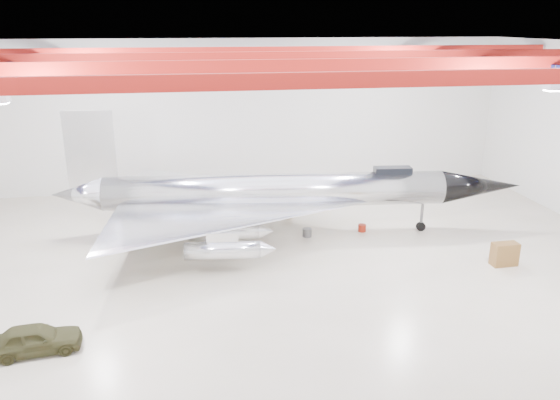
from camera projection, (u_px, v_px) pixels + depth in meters
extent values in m
plane|color=#BAAF94|center=(273.00, 269.00, 28.05)|extent=(40.00, 40.00, 0.00)
plane|color=silver|center=(240.00, 115.00, 40.38)|extent=(40.00, 0.00, 40.00)
plane|color=#0A0F38|center=(272.00, 47.00, 24.63)|extent=(40.00, 40.00, 0.00)
cube|color=#9C1811|center=(320.00, 80.00, 16.39)|extent=(39.50, 0.25, 0.50)
cube|color=#9C1811|center=(284.00, 66.00, 22.01)|extent=(39.50, 0.25, 0.50)
cube|color=#9C1811|center=(263.00, 57.00, 27.63)|extent=(39.50, 0.25, 0.50)
cube|color=#9C1811|center=(249.00, 51.00, 33.25)|extent=(39.50, 0.25, 0.50)
cube|color=#0B1545|center=(512.00, 64.00, 26.89)|extent=(0.25, 29.50, 0.40)
cube|color=silver|center=(0.00, 98.00, 17.77)|extent=(0.55, 0.55, 0.25)
cube|color=silver|center=(552.00, 87.00, 21.07)|extent=(0.55, 0.55, 0.25)
cube|color=silver|center=(69.00, 69.00, 29.01)|extent=(0.55, 0.55, 0.25)
cube|color=silver|center=(423.00, 64.00, 32.30)|extent=(0.55, 0.55, 0.25)
cylinder|color=silver|center=(276.00, 190.00, 31.72)|extent=(19.73, 4.00, 1.96)
cone|color=black|center=(480.00, 186.00, 32.53)|extent=(5.09, 2.46, 1.96)
cone|color=silver|center=(78.00, 194.00, 30.98)|extent=(3.13, 2.26, 1.96)
cube|color=silver|center=(90.00, 150.00, 30.25)|extent=(2.75, 0.40, 4.42)
cube|color=black|center=(393.00, 171.00, 31.86)|extent=(2.23, 1.01, 0.49)
cylinder|color=silver|center=(223.00, 250.00, 26.84)|extent=(3.80, 1.27, 0.88)
cylinder|color=silver|center=(224.00, 232.00, 29.16)|extent=(3.80, 1.27, 0.88)
cylinder|color=silver|center=(227.00, 198.00, 34.75)|extent=(3.80, 1.27, 0.88)
cylinder|color=silver|center=(228.00, 187.00, 37.07)|extent=(3.80, 1.27, 0.88)
cylinder|color=#59595B|center=(422.00, 217.00, 32.88)|extent=(0.18, 0.18, 1.77)
cylinder|color=black|center=(421.00, 226.00, 33.07)|extent=(0.57, 0.27, 0.55)
cylinder|color=#59595B|center=(207.00, 238.00, 29.72)|extent=(0.18, 0.18, 1.77)
cylinder|color=black|center=(207.00, 248.00, 29.91)|extent=(0.57, 0.27, 0.55)
cylinder|color=#59595B|center=(211.00, 209.00, 34.37)|extent=(0.18, 0.18, 1.77)
cylinder|color=black|center=(211.00, 218.00, 34.56)|extent=(0.57, 0.27, 0.55)
imported|color=#37361B|center=(35.00, 339.00, 20.77)|extent=(3.54, 1.75, 1.16)
cube|color=brown|center=(505.00, 254.00, 28.29)|extent=(1.35, 0.69, 1.22)
cube|color=olive|center=(130.00, 243.00, 30.83)|extent=(0.57, 0.49, 0.35)
cube|color=maroon|center=(257.00, 220.00, 34.61)|extent=(0.46, 0.40, 0.27)
cylinder|color=#59595B|center=(307.00, 232.00, 32.20)|extent=(0.67, 0.67, 0.49)
cube|color=olive|center=(287.00, 215.00, 35.23)|extent=(0.52, 0.42, 0.36)
cube|color=#59595B|center=(170.00, 225.00, 33.60)|extent=(0.50, 0.43, 0.31)
cylinder|color=maroon|center=(362.00, 228.00, 33.00)|extent=(0.62, 0.62, 0.43)
cube|color=olive|center=(221.00, 239.00, 31.41)|extent=(0.59, 0.53, 0.35)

